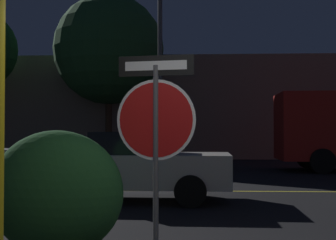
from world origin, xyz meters
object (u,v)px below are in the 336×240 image
at_px(hedge_bush_2, 56,193).
at_px(street_lamp, 160,33).
at_px(tree_0, 109,50).
at_px(passing_car_2, 130,166).
at_px(stop_sign, 156,119).

relative_size(hedge_bush_2, street_lamp, 0.19).
bearing_deg(tree_0, passing_car_2, -78.28).
bearing_deg(hedge_bush_2, street_lamp, 87.69).
relative_size(stop_sign, passing_car_2, 0.53).
xyz_separation_m(passing_car_2, street_lamp, (0.16, 6.94, 4.18)).
xyz_separation_m(hedge_bush_2, passing_car_2, (0.29, 4.28, 0.00)).
bearing_deg(hedge_bush_2, passing_car_2, 86.11).
distance_m(passing_car_2, tree_0, 14.55).
xyz_separation_m(passing_car_2, tree_0, (-2.79, 13.46, 4.77)).
bearing_deg(tree_0, street_lamp, -65.64).
height_order(stop_sign, street_lamp, street_lamp).
relative_size(hedge_bush_2, passing_car_2, 0.36).
bearing_deg(street_lamp, stop_sign, -86.61).
bearing_deg(street_lamp, tree_0, 114.36).
bearing_deg(tree_0, stop_sign, -78.55).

